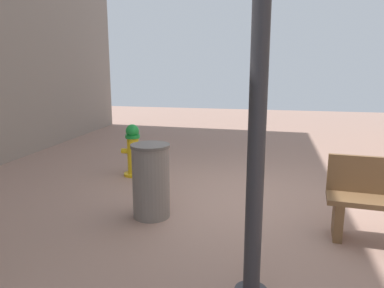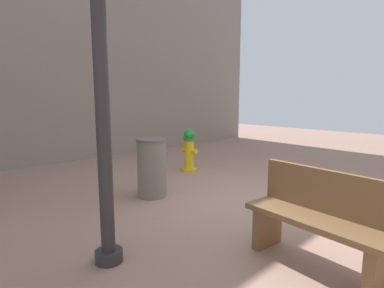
# 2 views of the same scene
# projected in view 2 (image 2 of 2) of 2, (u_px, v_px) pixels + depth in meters

# --- Properties ---
(ground_plane) EXTENTS (23.40, 23.40, 0.00)m
(ground_plane) POSITION_uv_depth(u_px,v_px,m) (241.00, 200.00, 5.00)
(ground_plane) COLOR #9E7A6B
(fire_hydrant) EXTENTS (0.43, 0.41, 0.95)m
(fire_hydrant) POSITION_uv_depth(u_px,v_px,m) (190.00, 150.00, 6.97)
(fire_hydrant) COLOR gold
(fire_hydrant) RESTS_ON ground_plane
(bench_near) EXTENTS (1.46, 0.57, 0.95)m
(bench_near) POSITION_uv_depth(u_px,v_px,m) (320.00, 219.00, 3.01)
(bench_near) COLOR brown
(bench_near) RESTS_ON ground_plane
(trash_bin) EXTENTS (0.51, 0.51, 0.98)m
(trash_bin) POSITION_uv_depth(u_px,v_px,m) (152.00, 168.00, 5.14)
(trash_bin) COLOR slate
(trash_bin) RESTS_ON ground_plane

